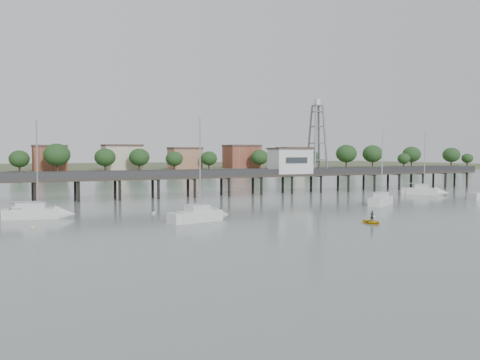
# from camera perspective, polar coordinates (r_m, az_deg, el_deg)

# --- Properties ---
(ground_plane) EXTENTS (500.00, 500.00, 0.00)m
(ground_plane) POSITION_cam_1_polar(r_m,az_deg,el_deg) (47.25, 16.22, -7.42)
(ground_plane) COLOR slate
(ground_plane) RESTS_ON ground
(pier) EXTENTS (150.00, 5.00, 5.50)m
(pier) POSITION_cam_1_polar(r_m,az_deg,el_deg) (99.83, -7.10, 0.31)
(pier) COLOR #2D2823
(pier) RESTS_ON ground
(pier_building) EXTENTS (8.40, 5.40, 5.30)m
(pier_building) POSITION_cam_1_polar(r_m,az_deg,el_deg) (110.05, 5.38, 2.06)
(pier_building) COLOR silver
(pier_building) RESTS_ON ground
(lattice_tower) EXTENTS (3.20, 3.20, 15.50)m
(lattice_tower) POSITION_cam_1_polar(r_m,az_deg,el_deg) (113.50, 8.23, 4.31)
(lattice_tower) COLOR slate
(lattice_tower) RESTS_ON ground
(sailboat_c) EXTENTS (7.74, 6.20, 12.90)m
(sailboat_c) POSITION_cam_1_polar(r_m,az_deg,el_deg) (89.29, 15.01, -2.12)
(sailboat_c) COLOR silver
(sailboat_c) RESTS_ON ground
(sailboat_b) EXTENTS (8.23, 3.87, 13.12)m
(sailboat_b) POSITION_cam_1_polar(r_m,az_deg,el_deg) (72.50, -20.09, -3.36)
(sailboat_b) COLOR silver
(sailboat_b) RESTS_ON ground
(sailboat_e) EXTENTS (7.24, 7.35, 13.23)m
(sailboat_e) POSITION_cam_1_polar(r_m,az_deg,el_deg) (111.92, 19.47, -1.17)
(sailboat_e) COLOR silver
(sailboat_e) RESTS_ON ground
(sailboat_f) EXTENTS (8.39, 4.59, 13.33)m
(sailboat_f) POSITION_cam_1_polar(r_m,az_deg,el_deg) (66.07, -3.68, -3.79)
(sailboat_f) COLOR silver
(sailboat_f) RESTS_ON ground
(white_tender) EXTENTS (3.85, 1.71, 1.48)m
(white_tender) POSITION_cam_1_polar(r_m,az_deg,el_deg) (80.95, -21.92, -2.88)
(white_tender) COLOR silver
(white_tender) RESTS_ON ground
(yellow_dinghy) EXTENTS (2.13, 0.80, 2.91)m
(yellow_dinghy) POSITION_cam_1_polar(r_m,az_deg,el_deg) (65.24, 13.89, -4.53)
(yellow_dinghy) COLOR gold
(yellow_dinghy) RESTS_ON ground
(dinghy_occupant) EXTENTS (0.86, 1.36, 0.31)m
(dinghy_occupant) POSITION_cam_1_polar(r_m,az_deg,el_deg) (65.24, 13.89, -4.53)
(dinghy_occupant) COLOR black
(dinghy_occupant) RESTS_ON ground
(mooring_buoys) EXTENTS (69.85, 23.94, 0.39)m
(mooring_buoys) POSITION_cam_1_polar(r_m,az_deg,el_deg) (77.36, 7.53, -3.24)
(mooring_buoys) COLOR beige
(mooring_buoys) RESTS_ON ground
(far_shore) EXTENTS (500.00, 170.00, 10.40)m
(far_shore) POSITION_cam_1_polar(r_m,az_deg,el_deg) (276.29, -18.60, 1.29)
(far_shore) COLOR #475133
(far_shore) RESTS_ON ground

